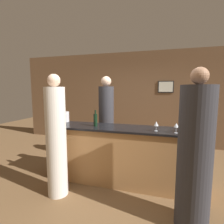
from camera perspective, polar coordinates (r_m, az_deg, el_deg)
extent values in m
plane|color=brown|center=(3.42, 3.29, -21.84)|extent=(14.00, 14.00, 0.00)
cube|color=brown|center=(5.43, 9.35, 4.37)|extent=(8.00, 0.06, 2.80)
cube|color=black|center=(5.34, 17.15, 7.86)|extent=(0.44, 0.02, 0.34)
cube|color=silver|center=(5.33, 17.15, 7.87)|extent=(0.39, 0.00, 0.29)
cube|color=#B27F4C|center=(3.21, 3.35, -14.20)|extent=(2.65, 0.56, 0.98)
cube|color=black|center=(3.06, 3.42, -5.35)|extent=(2.71, 0.62, 0.03)
cylinder|color=#2D2D33|center=(3.95, -1.87, -4.36)|extent=(0.34, 0.34, 1.73)
sphere|color=beige|center=(3.87, -1.93, 9.96)|extent=(0.22, 0.22, 0.22)
cylinder|color=silver|center=(2.87, -17.73, -9.44)|extent=(0.31, 0.31, 1.70)
sphere|color=beige|center=(2.76, -18.48, 9.76)|extent=(0.19, 0.19, 0.19)
cylinder|color=#2D2D33|center=(2.34, 25.35, -13.52)|extent=(0.40, 0.40, 1.72)
sphere|color=#A37556|center=(2.20, 26.71, 10.50)|extent=(0.20, 0.20, 0.20)
cylinder|color=black|center=(3.39, -18.50, -2.46)|extent=(0.07, 0.07, 0.20)
cylinder|color=black|center=(3.37, -18.59, -0.21)|extent=(0.03, 0.03, 0.07)
cylinder|color=black|center=(2.90, 25.71, -3.98)|extent=(0.07, 0.07, 0.24)
cylinder|color=black|center=(2.88, 25.87, -1.00)|extent=(0.03, 0.03, 0.07)
cylinder|color=black|center=(3.15, -5.43, -2.63)|extent=(0.07, 0.07, 0.22)
cylinder|color=black|center=(3.13, -5.46, 0.01)|extent=(0.03, 0.03, 0.07)
cylinder|color=silver|center=(3.70, -15.13, -1.49)|extent=(0.17, 0.17, 0.21)
cylinder|color=silver|center=(2.86, 23.16, -6.40)|extent=(0.05, 0.05, 0.00)
cylinder|color=silver|center=(2.85, 23.20, -5.54)|extent=(0.01, 0.01, 0.08)
cone|color=silver|center=(2.84, 23.28, -4.00)|extent=(0.08, 0.08, 0.07)
cylinder|color=silver|center=(2.83, 20.15, -6.41)|extent=(0.05, 0.05, 0.00)
cylinder|color=silver|center=(2.82, 20.19, -5.53)|extent=(0.01, 0.01, 0.08)
cone|color=silver|center=(2.80, 20.25, -4.03)|extent=(0.07, 0.07, 0.07)
cylinder|color=silver|center=(2.87, 14.18, -6.00)|extent=(0.05, 0.05, 0.00)
cylinder|color=silver|center=(2.86, 14.20, -5.19)|extent=(0.01, 0.01, 0.08)
cone|color=silver|center=(2.84, 14.25, -3.71)|extent=(0.07, 0.07, 0.07)
cylinder|color=silver|center=(3.30, -18.25, -4.42)|extent=(0.05, 0.05, 0.00)
cylinder|color=silver|center=(3.29, -18.29, -3.53)|extent=(0.01, 0.01, 0.10)
cone|color=silver|center=(3.28, -18.35, -2.00)|extent=(0.07, 0.07, 0.08)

